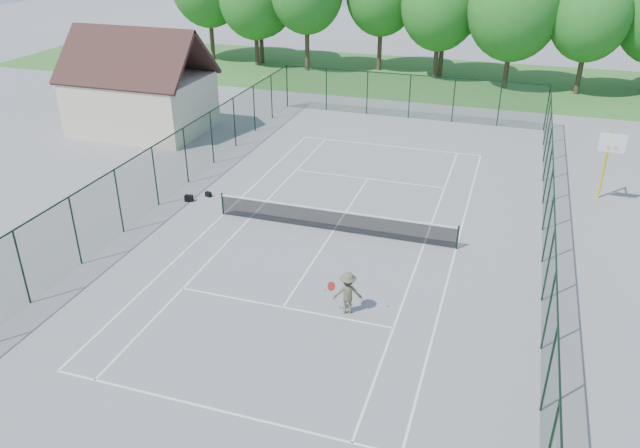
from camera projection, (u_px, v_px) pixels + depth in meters
The scene contains 11 objects.
ground at pixel (334, 231), 28.21m from camera, with size 140.00×140.00×0.00m, color gray.
grass_far at pixel (434, 78), 53.67m from camera, with size 80.00×16.00×0.01m, color #3E7930.
court_lines at pixel (334, 231), 28.20m from camera, with size 11.05×23.85×0.01m.
tennis_net at pixel (334, 219), 27.95m from camera, with size 11.08×0.08×1.10m.
fence_enclosure at pixel (334, 199), 27.50m from camera, with size 18.05×36.05×3.02m.
utility_building at pixel (139, 83), 39.69m from camera, with size 8.60×6.27×6.63m.
tree_line_far at pixel (440, 5), 50.97m from camera, with size 39.40×6.40×9.70m.
basketball_goal at pixel (609, 153), 29.86m from camera, with size 1.20×1.43×3.65m.
sports_bag_a at pixel (189, 198), 30.99m from camera, with size 0.40×0.24×0.32m, color black.
sports_bag_b at pixel (208, 194), 31.52m from camera, with size 0.31×0.19×0.24m, color black.
tennis_player at pixel (348, 293), 22.15m from camera, with size 1.93×0.90×1.63m.
Camera 1 is at (7.13, -24.01, 13.00)m, focal length 35.00 mm.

